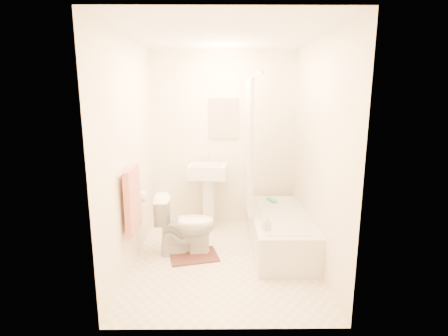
{
  "coord_description": "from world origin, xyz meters",
  "views": [
    {
      "loc": [
        -0.03,
        -3.65,
        1.84
      ],
      "look_at": [
        0.0,
        0.25,
        1.0
      ],
      "focal_mm": 28.0,
      "sensor_mm": 36.0,
      "label": 1
    }
  ],
  "objects_px": {
    "toilet": "(185,225)",
    "bath_mat": "(194,256)",
    "sink": "(208,194)",
    "bathtub": "(279,231)",
    "soap_bottle": "(267,222)"
  },
  "relations": [
    {
      "from": "toilet",
      "to": "bath_mat",
      "type": "distance_m",
      "value": 0.37
    },
    {
      "from": "sink",
      "to": "bath_mat",
      "type": "bearing_deg",
      "value": -93.75
    },
    {
      "from": "sink",
      "to": "bathtub",
      "type": "relative_size",
      "value": 0.65
    },
    {
      "from": "toilet",
      "to": "sink",
      "type": "height_order",
      "value": "sink"
    },
    {
      "from": "bathtub",
      "to": "bath_mat",
      "type": "height_order",
      "value": "bathtub"
    },
    {
      "from": "sink",
      "to": "bath_mat",
      "type": "xyz_separation_m",
      "value": [
        -0.14,
        -0.89,
        -0.48
      ]
    },
    {
      "from": "toilet",
      "to": "bath_mat",
      "type": "xyz_separation_m",
      "value": [
        0.1,
        -0.13,
        -0.33
      ]
    },
    {
      "from": "soap_bottle",
      "to": "bathtub",
      "type": "bearing_deg",
      "value": 65.35
    },
    {
      "from": "sink",
      "to": "soap_bottle",
      "type": "relative_size",
      "value": 5.73
    },
    {
      "from": "bathtub",
      "to": "soap_bottle",
      "type": "height_order",
      "value": "soap_bottle"
    },
    {
      "from": "sink",
      "to": "soap_bottle",
      "type": "xyz_separation_m",
      "value": [
        0.65,
        -1.14,
        0.02
      ]
    },
    {
      "from": "sink",
      "to": "soap_bottle",
      "type": "height_order",
      "value": "sink"
    },
    {
      "from": "bathtub",
      "to": "soap_bottle",
      "type": "distance_m",
      "value": 0.62
    },
    {
      "from": "toilet",
      "to": "soap_bottle",
      "type": "relative_size",
      "value": 4.05
    },
    {
      "from": "toilet",
      "to": "bathtub",
      "type": "relative_size",
      "value": 0.46
    }
  ]
}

